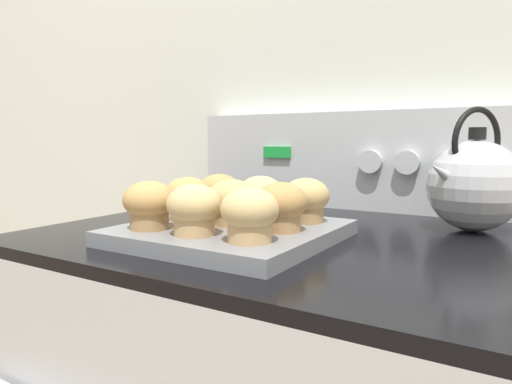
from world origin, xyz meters
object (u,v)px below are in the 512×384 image
at_px(muffin_r2_c0, 219,193).
at_px(muffin_r2_c1, 261,196).
at_px(muffin_r1_c0, 187,198).
at_px(muffin_r0_c2, 250,214).
at_px(muffin_pan, 231,232).
at_px(muffin_r2_c2, 306,200).
at_px(muffin_r0_c1, 194,209).
at_px(muffin_r1_c1, 232,202).
at_px(muffin_r1_c2, 281,206).
at_px(muffin_r0_c0, 149,204).
at_px(tea_kettle, 474,184).

bearing_deg(muffin_r2_c0, muffin_r2_c1, -0.41).
bearing_deg(muffin_r1_c0, muffin_r0_c2, -26.13).
distance_m(muffin_pan, muffin_r0_c2, 0.13).
bearing_deg(muffin_r2_c2, muffin_r2_c0, 179.77).
bearing_deg(muffin_r2_c2, muffin_r0_c2, -89.66).
relative_size(muffin_r0_c1, muffin_r0_c2, 1.00).
bearing_deg(muffin_r1_c1, muffin_r2_c2, 44.10).
height_order(muffin_r0_c2, muffin_r1_c2, same).
bearing_deg(muffin_r1_c0, muffin_r0_c1, -45.71).
height_order(muffin_r0_c0, muffin_r1_c0, same).
relative_size(muffin_r1_c1, muffin_r2_c0, 1.00).
distance_m(muffin_r1_c1, muffin_r2_c1, 0.08).
relative_size(muffin_r0_c1, muffin_r1_c2, 1.00).
distance_m(muffin_pan, muffin_r1_c2, 0.10).
xyz_separation_m(muffin_r1_c0, muffin_r2_c1, (0.09, 0.08, 0.00)).
bearing_deg(muffin_pan, muffin_r2_c2, 45.08).
xyz_separation_m(muffin_r2_c1, tea_kettle, (0.30, 0.18, 0.02)).
xyz_separation_m(muffin_r0_c2, muffin_r2_c0, (-0.17, 0.17, 0.00)).
distance_m(muffin_r0_c0, muffin_r1_c1, 0.12).
bearing_deg(muffin_r0_c0, muffin_r0_c1, -0.08).
height_order(muffin_pan, muffin_r1_c1, muffin_r1_c1).
xyz_separation_m(muffin_r1_c0, muffin_r2_c2, (0.17, 0.08, 0.00)).
bearing_deg(muffin_r1_c0, muffin_r2_c0, 87.82).
height_order(muffin_r1_c2, tea_kettle, tea_kettle).
xyz_separation_m(muffin_r2_c0, tea_kettle, (0.38, 0.18, 0.02)).
xyz_separation_m(muffin_r0_c0, muffin_r2_c0, (0.00, 0.17, 0.00)).
bearing_deg(muffin_r0_c2, muffin_r2_c1, 116.63).
height_order(muffin_r1_c0, muffin_r1_c1, same).
bearing_deg(muffin_r0_c0, muffin_r1_c0, 90.71).
height_order(muffin_r0_c1, muffin_r0_c2, same).
bearing_deg(muffin_r1_c0, muffin_r2_c2, 25.73).
bearing_deg(muffin_r1_c1, tea_kettle, 40.94).
bearing_deg(muffin_r0_c2, muffin_pan, 135.90).
distance_m(muffin_r0_c0, tea_kettle, 0.52).
distance_m(muffin_r1_c0, muffin_r1_c1, 0.09).
bearing_deg(muffin_r2_c0, muffin_r1_c0, -92.18).
xyz_separation_m(muffin_r0_c1, muffin_r1_c2, (0.09, 0.08, 0.00)).
height_order(muffin_r0_c1, muffin_r1_c0, same).
height_order(muffin_pan, muffin_r1_c2, muffin_r1_c2).
xyz_separation_m(muffin_r0_c1, muffin_r0_c2, (0.09, 0.00, 0.00)).
height_order(muffin_r0_c1, muffin_r1_c1, same).
relative_size(muffin_r0_c2, tea_kettle, 0.36).
relative_size(muffin_pan, muffin_r2_c2, 3.96).
relative_size(muffin_r0_c1, muffin_r1_c0, 1.00).
bearing_deg(muffin_r2_c0, muffin_r0_c2, -44.76).
relative_size(muffin_r0_c0, muffin_r1_c1, 1.00).
height_order(muffin_r0_c2, tea_kettle, tea_kettle).
bearing_deg(muffin_r1_c2, muffin_r0_c2, -90.25).
distance_m(muffin_r0_c0, muffin_r2_c0, 0.17).
relative_size(muffin_r2_c0, tea_kettle, 0.36).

